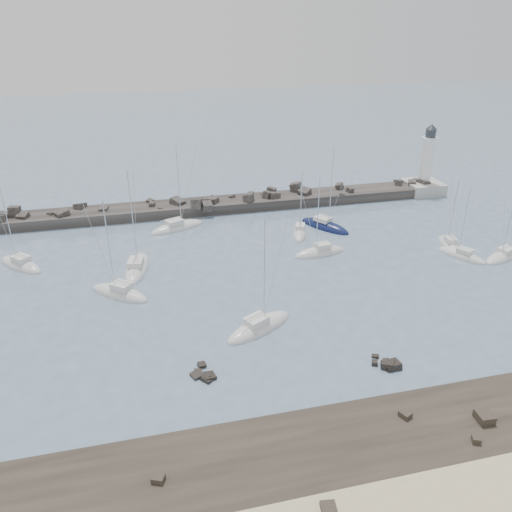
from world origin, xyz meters
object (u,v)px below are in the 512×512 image
at_px(sailboat_1, 21,265).
at_px(sailboat_11, 503,257).
at_px(sailboat_8, 325,227).
at_px(sailboat_7, 259,328).
at_px(sailboat_3, 137,269).
at_px(sailboat_10, 461,256).
at_px(sailboat_5, 120,294).
at_px(sailboat_9, 320,253).
at_px(sailboat_6, 300,233).
at_px(sailboat_12, 449,245).
at_px(sailboat_4, 177,228).
at_px(lighthouse, 424,178).

xyz_separation_m(sailboat_1, sailboat_11, (70.42, -13.99, -0.02)).
xyz_separation_m(sailboat_8, sailboat_11, (22.13, -17.38, -0.02)).
bearing_deg(sailboat_7, sailboat_3, 125.94).
bearing_deg(sailboat_7, sailboat_1, 141.68).
bearing_deg(sailboat_10, sailboat_5, 179.54).
xyz_separation_m(sailboat_3, sailboat_8, (31.79, 8.47, -0.00)).
height_order(sailboat_3, sailboat_8, sailboat_3).
relative_size(sailboat_9, sailboat_11, 1.00).
relative_size(sailboat_5, sailboat_6, 1.20).
height_order(sailboat_5, sailboat_12, sailboat_5).
height_order(sailboat_1, sailboat_12, sailboat_1).
bearing_deg(sailboat_4, sailboat_6, -19.64).
xyz_separation_m(sailboat_1, sailboat_12, (64.73, -8.39, 0.00)).
distance_m(sailboat_5, sailboat_10, 50.25).
bearing_deg(lighthouse, sailboat_8, -153.76).
xyz_separation_m(sailboat_1, sailboat_9, (43.84, -6.33, 0.00)).
bearing_deg(sailboat_8, sailboat_10, -44.28).
distance_m(lighthouse, sailboat_3, 61.66).
xyz_separation_m(sailboat_7, sailboat_11, (40.42, 9.72, -0.02)).
bearing_deg(sailboat_9, sailboat_10, -16.22).
bearing_deg(sailboat_7, sailboat_5, 143.36).
distance_m(sailboat_1, sailboat_4, 25.18).
xyz_separation_m(lighthouse, sailboat_12, (-9.56, -24.60, -2.95)).
xyz_separation_m(sailboat_1, sailboat_8, (48.29, 3.39, -0.00)).
height_order(sailboat_7, sailboat_8, sailboat_8).
relative_size(sailboat_5, sailboat_9, 1.06).
distance_m(sailboat_7, sailboat_8, 32.69).
xyz_separation_m(sailboat_3, sailboat_4, (7.09, 13.88, -0.01)).
xyz_separation_m(sailboat_4, sailboat_6, (19.69, -7.03, 0.00)).
distance_m(sailboat_3, sailboat_5, 7.23).
distance_m(sailboat_9, sailboat_10, 21.39).
relative_size(sailboat_6, sailboat_11, 0.89).
relative_size(sailboat_6, sailboat_10, 0.99).
bearing_deg(sailboat_12, sailboat_11, -44.55).
bearing_deg(sailboat_11, sailboat_8, 141.85).
relative_size(sailboat_9, sailboat_10, 1.12).
bearing_deg(sailboat_3, sailboat_10, -8.58).
bearing_deg(sailboat_12, sailboat_9, 174.35).
height_order(sailboat_8, sailboat_11, sailboat_8).
bearing_deg(sailboat_4, sailboat_11, -25.95).
height_order(lighthouse, sailboat_12, lighthouse).
bearing_deg(lighthouse, sailboat_6, -155.04).
distance_m(lighthouse, sailboat_6, 34.33).
xyz_separation_m(lighthouse, sailboat_6, (-31.01, -14.43, -2.95)).
bearing_deg(sailboat_9, sailboat_3, 177.38).
height_order(sailboat_6, sailboat_12, sailboat_6).
xyz_separation_m(sailboat_4, sailboat_5, (-9.46, -20.70, 0.02)).
xyz_separation_m(sailboat_5, sailboat_6, (29.16, 13.67, -0.02)).
xyz_separation_m(sailboat_4, sailboat_9, (20.25, -15.13, 0.01)).
distance_m(sailboat_4, sailboat_12, 44.59).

